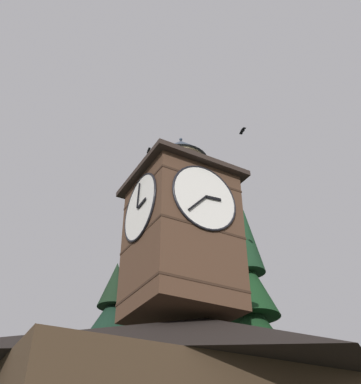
# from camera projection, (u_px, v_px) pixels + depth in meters

# --- Properties ---
(clock_tower) EXTENTS (4.69, 4.69, 9.28)m
(clock_tower) POSITION_uv_depth(u_px,v_px,m) (181.00, 229.00, 19.52)
(clock_tower) COLOR #4C3323
(clock_tower) RESTS_ON building_main
(pine_tree_aside) EXTENTS (6.87, 6.87, 17.94)m
(pine_tree_aside) POSITION_uv_depth(u_px,v_px,m) (259.00, 379.00, 24.29)
(pine_tree_aside) COLOR #473323
(pine_tree_aside) RESTS_ON ground_plane
(moon) EXTENTS (1.97, 1.97, 1.97)m
(moon) POSITION_uv_depth(u_px,v_px,m) (156.00, 359.00, 45.87)
(moon) COLOR silver
(flying_bird_high) EXTENTS (0.28, 0.60, 0.13)m
(flying_bird_high) POSITION_uv_depth(u_px,v_px,m) (243.00, 130.00, 24.09)
(flying_bird_high) COLOR black
(flying_bird_low) EXTENTS (0.25, 0.57, 0.11)m
(flying_bird_low) POSITION_uv_depth(u_px,v_px,m) (149.00, 150.00, 26.49)
(flying_bird_low) COLOR black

